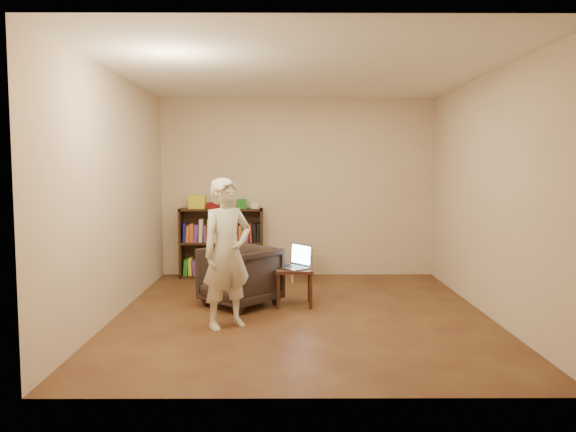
{
  "coord_description": "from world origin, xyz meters",
  "views": [
    {
      "loc": [
        -0.18,
        -6.01,
        1.6
      ],
      "look_at": [
        -0.15,
        0.35,
        1.04
      ],
      "focal_mm": 35.0,
      "sensor_mm": 36.0,
      "label": 1
    }
  ],
  "objects_px": {
    "armchair": "(240,276)",
    "laptop": "(296,262)",
    "stool": "(302,253)",
    "person": "(227,253)",
    "bookshelf": "(222,247)",
    "side_table": "(294,274)"
  },
  "relations": [
    {
      "from": "stool",
      "to": "person",
      "type": "distance_m",
      "value": 2.41
    },
    {
      "from": "armchair",
      "to": "person",
      "type": "xyz_separation_m",
      "value": [
        -0.06,
        -0.87,
        0.4
      ]
    },
    {
      "from": "side_table",
      "to": "person",
      "type": "relative_size",
      "value": 0.29
    },
    {
      "from": "side_table",
      "to": "person",
      "type": "bearing_deg",
      "value": -127.53
    },
    {
      "from": "armchair",
      "to": "stool",
      "type": "bearing_deg",
      "value": 104.07
    },
    {
      "from": "side_table",
      "to": "laptop",
      "type": "distance_m",
      "value": 0.14
    },
    {
      "from": "side_table",
      "to": "person",
      "type": "height_order",
      "value": "person"
    },
    {
      "from": "stool",
      "to": "laptop",
      "type": "relative_size",
      "value": 1.06
    },
    {
      "from": "side_table",
      "to": "laptop",
      "type": "xyz_separation_m",
      "value": [
        0.02,
        0.03,
        0.14
      ]
    },
    {
      "from": "stool",
      "to": "armchair",
      "type": "height_order",
      "value": "armchair"
    },
    {
      "from": "stool",
      "to": "armchair",
      "type": "bearing_deg",
      "value": -118.62
    },
    {
      "from": "stool",
      "to": "armchair",
      "type": "distance_m",
      "value": 1.57
    },
    {
      "from": "stool",
      "to": "person",
      "type": "bearing_deg",
      "value": -109.78
    },
    {
      "from": "stool",
      "to": "laptop",
      "type": "bearing_deg",
      "value": -94.66
    },
    {
      "from": "bookshelf",
      "to": "side_table",
      "type": "xyz_separation_m",
      "value": [
        1.03,
        -1.71,
        -0.08
      ]
    },
    {
      "from": "laptop",
      "to": "person",
      "type": "distance_m",
      "value": 1.18
    },
    {
      "from": "bookshelf",
      "to": "stool",
      "type": "height_order",
      "value": "bookshelf"
    },
    {
      "from": "bookshelf",
      "to": "laptop",
      "type": "xyz_separation_m",
      "value": [
        1.05,
        -1.68,
        0.06
      ]
    },
    {
      "from": "person",
      "to": "stool",
      "type": "bearing_deg",
      "value": 32.88
    },
    {
      "from": "armchair",
      "to": "laptop",
      "type": "relative_size",
      "value": 1.64
    },
    {
      "from": "bookshelf",
      "to": "stool",
      "type": "distance_m",
      "value": 1.21
    },
    {
      "from": "bookshelf",
      "to": "laptop",
      "type": "bearing_deg",
      "value": -58.03
    }
  ]
}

